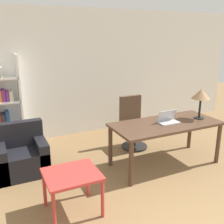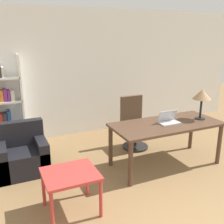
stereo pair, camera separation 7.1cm
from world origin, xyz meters
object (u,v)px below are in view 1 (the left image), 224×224
desk (166,128)px  table_lamp (201,95)px  side_table_blue (72,179)px  laptop (168,120)px  armchair (22,157)px  office_chair (133,124)px

desk → table_lamp: table_lamp is taller
side_table_blue → table_lamp: bearing=11.7°
desk → laptop: 0.14m
table_lamp → armchair: size_ratio=0.65×
desk → armchair: (-2.25, 0.75, -0.38)m
desk → table_lamp: size_ratio=3.53×
office_chair → table_lamp: bearing=-50.1°
office_chair → desk: bearing=-82.7°
side_table_blue → armchair: armchair is taller
office_chair → side_table_blue: office_chair is taller
table_lamp → office_chair: 1.41m
table_lamp → side_table_blue: table_lamp is taller
laptop → table_lamp: (0.64, -0.04, 0.37)m
table_lamp → armchair: 3.15m
table_lamp → office_chair: bearing=129.9°
table_lamp → office_chair: table_lamp is taller
office_chair → armchair: office_chair is taller
office_chair → armchair: size_ratio=1.26×
desk → laptop: laptop is taller
laptop → armchair: (-2.28, 0.75, -0.52)m
desk → office_chair: bearing=97.3°
laptop → side_table_blue: (-1.84, -0.56, -0.33)m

